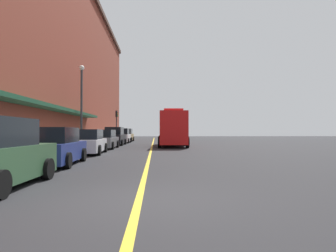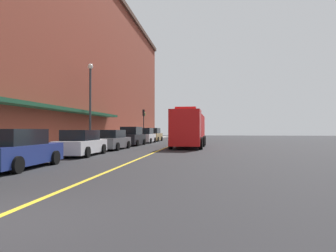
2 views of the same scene
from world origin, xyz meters
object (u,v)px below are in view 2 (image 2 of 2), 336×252
parked_car_6 (153,135)px  parking_meter_1 (10,141)px  parked_car_4 (132,137)px  fire_truck (189,129)px  parking_meter_0 (133,134)px  traffic_light_near (144,119)px  parking_meter_2 (131,134)px  parked_car_3 (112,140)px  parked_car_1 (17,150)px  parked_car_2 (82,143)px  parked_car_5 (145,136)px  street_lamp_left (90,96)px

parked_car_6 → parking_meter_1: parked_car_6 is taller
parked_car_4 → fire_truck: size_ratio=0.50×
parking_meter_0 → traffic_light_near: (0.06, 5.69, 2.10)m
parking_meter_2 → traffic_light_near: 7.02m
fire_truck → traffic_light_near: bearing=-149.8°
parking_meter_2 → parked_car_3: bearing=-82.8°
parked_car_3 → parking_meter_2: size_ratio=3.67×
parked_car_1 → parked_car_2: bearing=-2.3°
fire_truck → parking_meter_2: bearing=-130.5°
parked_car_4 → parking_meter_0: size_ratio=3.61×
parked_car_5 → parked_car_4: bearing=-179.8°
parked_car_2 → parking_meter_2: bearing=2.5°
parked_car_6 → fire_truck: (5.96, -13.37, 0.79)m
parked_car_3 → traffic_light_near: traffic_light_near is taller
parked_car_1 → parked_car_6: (0.04, 29.59, 0.09)m
parked_car_6 → street_lamp_left: size_ratio=0.68×
parked_car_3 → fire_truck: 7.41m
parked_car_4 → parking_meter_0: 5.86m
parked_car_6 → parking_meter_2: 6.92m
parked_car_1 → parking_meter_2: (-1.35, 22.82, 0.29)m
parked_car_2 → parking_meter_1: 5.02m
parked_car_2 → parking_meter_0: 17.69m
parking_meter_0 → parking_meter_1: (0.00, -22.45, 0.00)m
parked_car_3 → parked_car_4: size_ratio=1.02×
parking_meter_2 → street_lamp_left: street_lamp_left is taller
parking_meter_0 → parking_meter_2: bearing=-90.0°
parked_car_5 → traffic_light_near: size_ratio=0.97×
parked_car_1 → parked_car_3: size_ratio=0.95×
fire_truck → parking_meter_2: (-7.36, 6.60, -0.59)m
parked_car_3 → parked_car_6: (0.03, 17.62, 0.11)m
parked_car_1 → parked_car_6: 29.59m
parking_meter_0 → parking_meter_1: bearing=-90.0°
parked_car_3 → parking_meter_1: bearing=173.0°
parking_meter_0 → street_lamp_left: street_lamp_left is taller
parked_car_5 → parking_meter_2: bearing=132.2°
parked_car_1 → parked_car_4: bearing=-2.3°
parked_car_5 → parking_meter_1: parked_car_5 is taller
parked_car_1 → parking_meter_1: size_ratio=3.50×
parking_meter_2 → street_lamp_left: (-0.60, -10.63, 3.34)m
parked_car_3 → parked_car_4: 6.16m
parked_car_6 → parked_car_2: bearing=-179.4°
parked_car_3 → fire_truck: (6.00, 4.25, 0.90)m
parked_car_4 → parked_car_6: bearing=0.7°
parked_car_1 → parked_car_5: bearing=-2.3°
parking_meter_0 → street_lamp_left: bearing=-92.9°
parked_car_4 → fire_truck: bearing=-107.1°
parked_car_4 → street_lamp_left: bearing=162.2°
parking_meter_2 → parking_meter_1: bearing=-90.0°
parking_meter_1 → parked_car_5: bearing=86.4°
parked_car_4 → traffic_light_near: size_ratio=1.12×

